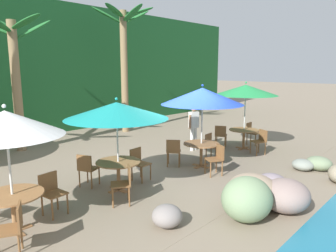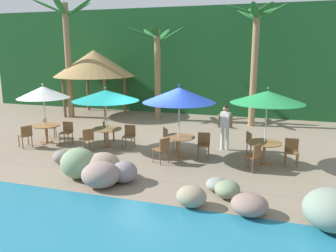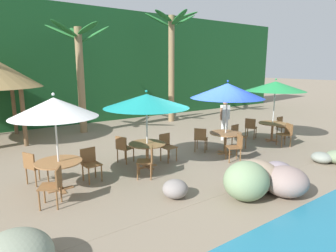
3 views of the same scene
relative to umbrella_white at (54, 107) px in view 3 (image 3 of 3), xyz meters
The scene contains 27 objects.
ground_plane 4.83m from the umbrella_white, ahead, with size 120.00×120.00×0.00m, color gray.
terrace_deck 4.83m from the umbrella_white, ahead, with size 18.00×5.20×0.01m.
foliage_backdrop 10.18m from the umbrella_white, 64.42° to the left, with size 28.00×2.40×6.00m.
rock_seawall 5.18m from the umbrella_white, 40.56° to the right, with size 14.72×2.82×0.89m.
umbrella_white is the anchor object (origin of this frame).
dining_table_white 1.43m from the umbrella_white, ahead, with size 1.10×1.10×0.74m.
chair_white_seaward 1.76m from the umbrella_white, 11.96° to the left, with size 0.46×0.47×0.87m.
chair_white_inland 1.76m from the umbrella_white, 121.79° to the left, with size 0.57×0.56×0.87m.
chair_white_left 1.76m from the umbrella_white, 111.94° to the right, with size 0.57×0.57×0.87m.
umbrella_teal 2.61m from the umbrella_white, ahead, with size 2.50×2.50×2.32m.
dining_table_teal 2.98m from the umbrella_white, ahead, with size 1.10×1.10×0.74m.
chair_teal_seaward 3.78m from the umbrella_white, ahead, with size 0.46×0.47×0.87m.
chair_teal_inland 2.84m from the umbrella_white, 23.44° to the left, with size 0.56×0.55×0.87m.
chair_teal_left 2.72m from the umbrella_white, 13.97° to the right, with size 0.59×0.59×0.87m.
umbrella_blue 5.55m from the umbrella_white, ahead, with size 2.48×2.48×2.54m.
dining_table_blue 5.73m from the umbrella_white, ahead, with size 1.10×1.10×0.74m.
chair_blue_seaward 6.55m from the umbrella_white, ahead, with size 0.48×0.48×0.87m.
chair_blue_inland 5.21m from the umbrella_white, ahead, with size 0.59×0.59×0.87m.
chair_blue_left 5.52m from the umbrella_white, 10.20° to the right, with size 0.58×0.57×0.87m.
umbrella_green 8.39m from the umbrella_white, ahead, with size 2.32×2.32×2.52m.
dining_table_green 8.51m from the umbrella_white, ahead, with size 1.10×1.10×0.74m.
chair_green_seaward 9.36m from the umbrella_white, ahead, with size 0.44×0.45×0.87m.
chair_green_inland 8.11m from the umbrella_white, ahead, with size 0.57×0.57×0.87m.
chair_green_left 8.29m from the umbrella_white, ahead, with size 0.57×0.56×0.87m.
palm_tree_second 6.59m from the umbrella_white, 66.34° to the left, with size 2.89×3.07×4.83m.
palm_tree_third 9.72m from the umbrella_white, 37.83° to the left, with size 2.82×2.81×5.72m.
waiter_in_white 7.11m from the umbrella_white, 10.12° to the left, with size 0.52×0.29×1.70m.
Camera 3 is at (-6.00, -7.07, 2.98)m, focal length 30.81 mm.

